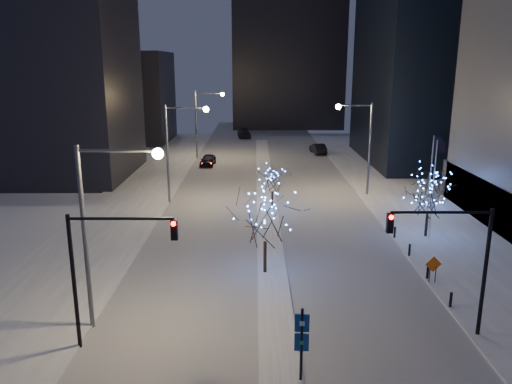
{
  "coord_description": "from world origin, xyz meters",
  "views": [
    {
      "loc": [
        -1.15,
        -22.44,
        13.86
      ],
      "look_at": [
        -1.11,
        12.04,
        5.0
      ],
      "focal_mm": 35.0,
      "sensor_mm": 36.0,
      "label": 1
    }
  ],
  "objects_px": {
    "car_near": "(208,160)",
    "construction_sign": "(433,267)",
    "traffic_signal_west": "(104,259)",
    "holiday_tree_plaza_far": "(434,180)",
    "holiday_tree_plaza_near": "(429,196)",
    "street_lamp_east": "(362,136)",
    "car_far": "(244,133)",
    "street_lamp_w_far": "(203,115)",
    "car_mid": "(318,149)",
    "holiday_tree_median_far": "(272,180)",
    "street_lamp_w_mid": "(177,140)",
    "holiday_tree_median_near": "(265,219)",
    "street_lamp_w_near": "(103,212)",
    "traffic_signal_east": "(457,251)",
    "wayfinding_sign": "(302,338)"
  },
  "relations": [
    {
      "from": "holiday_tree_plaza_near",
      "to": "traffic_signal_west",
      "type": "bearing_deg",
      "value": -142.44
    },
    {
      "from": "car_near",
      "to": "holiday_tree_plaza_far",
      "type": "xyz_separation_m",
      "value": [
        24.02,
        -21.75,
        2.18
      ]
    },
    {
      "from": "traffic_signal_east",
      "to": "holiday_tree_median_far",
      "type": "relative_size",
      "value": 1.66
    },
    {
      "from": "holiday_tree_median_far",
      "to": "holiday_tree_plaza_near",
      "type": "relative_size",
      "value": 0.8
    },
    {
      "from": "holiday_tree_plaza_near",
      "to": "traffic_signal_east",
      "type": "bearing_deg",
      "value": -104.29
    },
    {
      "from": "car_near",
      "to": "car_far",
      "type": "xyz_separation_m",
      "value": [
        4.46,
        27.49,
        0.04
      ]
    },
    {
      "from": "car_mid",
      "to": "traffic_signal_west",
      "type": "bearing_deg",
      "value": 64.87
    },
    {
      "from": "holiday_tree_median_far",
      "to": "wayfinding_sign",
      "type": "distance_m",
      "value": 27.72
    },
    {
      "from": "street_lamp_w_far",
      "to": "wayfinding_sign",
      "type": "relative_size",
      "value": 2.75
    },
    {
      "from": "street_lamp_w_near",
      "to": "traffic_signal_east",
      "type": "bearing_deg",
      "value": -3.21
    },
    {
      "from": "traffic_signal_west",
      "to": "holiday_tree_median_far",
      "type": "bearing_deg",
      "value": 70.19
    },
    {
      "from": "street_lamp_w_far",
      "to": "street_lamp_east",
      "type": "bearing_deg",
      "value": -49.15
    },
    {
      "from": "holiday_tree_plaza_near",
      "to": "car_near",
      "type": "bearing_deg",
      "value": 124.43
    },
    {
      "from": "traffic_signal_west",
      "to": "car_near",
      "type": "distance_m",
      "value": 46.73
    },
    {
      "from": "street_lamp_w_far",
      "to": "construction_sign",
      "type": "height_order",
      "value": "street_lamp_w_far"
    },
    {
      "from": "street_lamp_east",
      "to": "holiday_tree_median_far",
      "type": "distance_m",
      "value": 11.45
    },
    {
      "from": "car_near",
      "to": "car_far",
      "type": "relative_size",
      "value": 0.81
    },
    {
      "from": "street_lamp_east",
      "to": "street_lamp_w_far",
      "type": "bearing_deg",
      "value": 130.85
    },
    {
      "from": "holiday_tree_median_near",
      "to": "holiday_tree_median_far",
      "type": "relative_size",
      "value": 1.36
    },
    {
      "from": "traffic_signal_west",
      "to": "car_far",
      "type": "distance_m",
      "value": 74.32
    },
    {
      "from": "holiday_tree_median_far",
      "to": "car_near",
      "type": "bearing_deg",
      "value": 110.96
    },
    {
      "from": "street_lamp_east",
      "to": "car_near",
      "type": "relative_size",
      "value": 2.2
    },
    {
      "from": "street_lamp_w_near",
      "to": "traffic_signal_east",
      "type": "xyz_separation_m",
      "value": [
        17.88,
        -1.0,
        -1.74
      ]
    },
    {
      "from": "traffic_signal_west",
      "to": "holiday_tree_plaza_far",
      "type": "xyz_separation_m",
      "value": [
        24.64,
        24.8,
        -1.8
      ]
    },
    {
      "from": "holiday_tree_median_near",
      "to": "construction_sign",
      "type": "height_order",
      "value": "holiday_tree_median_near"
    },
    {
      "from": "street_lamp_w_far",
      "to": "car_near",
      "type": "distance_m",
      "value": 7.98
    },
    {
      "from": "street_lamp_w_far",
      "to": "car_mid",
      "type": "height_order",
      "value": "street_lamp_w_far"
    },
    {
      "from": "street_lamp_w_mid",
      "to": "wayfinding_sign",
      "type": "xyz_separation_m",
      "value": [
        9.82,
        -29.89,
        -4.27
      ]
    },
    {
      "from": "street_lamp_w_near",
      "to": "street_lamp_w_far",
      "type": "bearing_deg",
      "value": 90.0
    },
    {
      "from": "traffic_signal_east",
      "to": "holiday_tree_median_far",
      "type": "distance_m",
      "value": 25.34
    },
    {
      "from": "car_mid",
      "to": "holiday_tree_plaza_far",
      "type": "distance_m",
      "value": 32.25
    },
    {
      "from": "car_mid",
      "to": "holiday_tree_median_near",
      "type": "xyz_separation_m",
      "value": [
        -9.32,
        -47.04,
        3.13
      ]
    },
    {
      "from": "holiday_tree_plaza_far",
      "to": "car_near",
      "type": "bearing_deg",
      "value": 137.84
    },
    {
      "from": "street_lamp_w_far",
      "to": "car_mid",
      "type": "xyz_separation_m",
      "value": [
        17.76,
        4.12,
        -5.69
      ]
    },
    {
      "from": "car_near",
      "to": "construction_sign",
      "type": "bearing_deg",
      "value": -60.61
    },
    {
      "from": "car_near",
      "to": "holiday_tree_median_near",
      "type": "bearing_deg",
      "value": -74.39
    },
    {
      "from": "car_far",
      "to": "wayfinding_sign",
      "type": "xyz_separation_m",
      "value": [
        4.24,
        -76.93,
        1.41
      ]
    },
    {
      "from": "street_lamp_w_near",
      "to": "street_lamp_w_far",
      "type": "height_order",
      "value": "same"
    },
    {
      "from": "street_lamp_w_far",
      "to": "holiday_tree_plaza_far",
      "type": "height_order",
      "value": "street_lamp_w_far"
    },
    {
      "from": "street_lamp_w_mid",
      "to": "holiday_tree_plaza_far",
      "type": "xyz_separation_m",
      "value": [
        25.14,
        -2.21,
        -3.54
      ]
    },
    {
      "from": "street_lamp_w_far",
      "to": "street_lamp_east",
      "type": "relative_size",
      "value": 1.0
    },
    {
      "from": "wayfinding_sign",
      "to": "construction_sign",
      "type": "xyz_separation_m",
      "value": [
        9.42,
        10.28,
        -1.0
      ]
    },
    {
      "from": "car_far",
      "to": "holiday_tree_plaza_far",
      "type": "height_order",
      "value": "holiday_tree_plaza_far"
    },
    {
      "from": "street_lamp_w_near",
      "to": "traffic_signal_east",
      "type": "distance_m",
      "value": 17.99
    },
    {
      "from": "holiday_tree_median_far",
      "to": "holiday_tree_median_near",
      "type": "bearing_deg",
      "value": -93.63
    },
    {
      "from": "traffic_signal_west",
      "to": "construction_sign",
      "type": "xyz_separation_m",
      "value": [
        18.74,
        7.4,
        -3.53
      ]
    },
    {
      "from": "traffic_signal_west",
      "to": "holiday_tree_median_near",
      "type": "xyz_separation_m",
      "value": [
        7.94,
        9.08,
        -0.82
      ]
    },
    {
      "from": "street_lamp_w_far",
      "to": "holiday_tree_median_far",
      "type": "xyz_separation_m",
      "value": [
        9.44,
        -27.18,
        -3.56
      ]
    },
    {
      "from": "street_lamp_w_near",
      "to": "street_lamp_w_mid",
      "type": "distance_m",
      "value": 25.0
    },
    {
      "from": "street_lamp_w_far",
      "to": "holiday_tree_median_far",
      "type": "distance_m",
      "value": 29.0
    }
  ]
}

